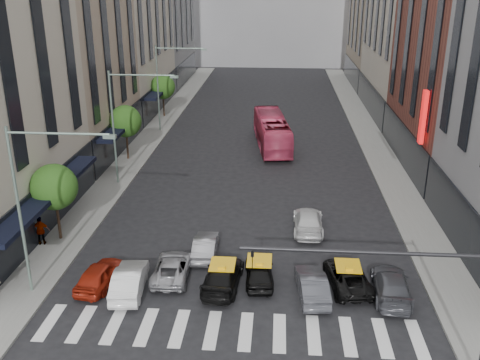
% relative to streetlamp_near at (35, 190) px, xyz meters
% --- Properties ---
extents(ground, '(160.00, 160.00, 0.00)m').
position_rel_streetlamp_near_xyz_m(ground, '(10.04, -4.00, -5.90)').
color(ground, black).
rests_on(ground, ground).
extents(sidewalk_left, '(3.00, 96.00, 0.15)m').
position_rel_streetlamp_near_xyz_m(sidewalk_left, '(-1.46, 26.00, -5.83)').
color(sidewalk_left, slate).
rests_on(sidewalk_left, ground).
extents(sidewalk_right, '(3.00, 96.00, 0.15)m').
position_rel_streetlamp_near_xyz_m(sidewalk_right, '(21.54, 26.00, -5.83)').
color(sidewalk_right, slate).
rests_on(sidewalk_right, ground).
extents(building_left_b, '(8.00, 16.00, 24.00)m').
position_rel_streetlamp_near_xyz_m(building_left_b, '(-6.96, 24.00, 6.10)').
color(building_left_b, tan).
rests_on(building_left_b, ground).
extents(building_right_b, '(8.00, 18.00, 26.00)m').
position_rel_streetlamp_near_xyz_m(building_right_b, '(27.04, 23.00, 7.10)').
color(building_right_b, brown).
rests_on(building_right_b, ground).
extents(tree_near, '(2.88, 2.88, 4.95)m').
position_rel_streetlamp_near_xyz_m(tree_near, '(-1.76, 6.00, -2.25)').
color(tree_near, black).
rests_on(tree_near, sidewalk_left).
extents(tree_mid, '(2.88, 2.88, 4.95)m').
position_rel_streetlamp_near_xyz_m(tree_mid, '(-1.76, 22.00, -2.25)').
color(tree_mid, black).
rests_on(tree_mid, sidewalk_left).
extents(tree_far, '(2.88, 2.88, 4.95)m').
position_rel_streetlamp_near_xyz_m(tree_far, '(-1.76, 38.00, -2.25)').
color(tree_far, black).
rests_on(tree_far, sidewalk_left).
extents(streetlamp_near, '(5.38, 0.25, 9.00)m').
position_rel_streetlamp_near_xyz_m(streetlamp_near, '(0.00, 0.00, 0.00)').
color(streetlamp_near, gray).
rests_on(streetlamp_near, sidewalk_left).
extents(streetlamp_mid, '(5.38, 0.25, 9.00)m').
position_rel_streetlamp_near_xyz_m(streetlamp_mid, '(0.00, 16.00, 0.00)').
color(streetlamp_mid, gray).
rests_on(streetlamp_mid, sidewalk_left).
extents(streetlamp_far, '(5.38, 0.25, 9.00)m').
position_rel_streetlamp_near_xyz_m(streetlamp_far, '(0.00, 32.00, 0.00)').
color(streetlamp_far, gray).
rests_on(streetlamp_far, sidewalk_left).
extents(traffic_signal, '(10.10, 0.20, 6.00)m').
position_rel_streetlamp_near_xyz_m(traffic_signal, '(17.74, -5.00, -1.43)').
color(traffic_signal, black).
rests_on(traffic_signal, ground).
extents(liberty_sign, '(0.30, 0.70, 4.00)m').
position_rel_streetlamp_near_xyz_m(liberty_sign, '(22.64, 16.00, 0.10)').
color(liberty_sign, red).
rests_on(liberty_sign, ground).
extents(car_red, '(2.06, 4.07, 1.33)m').
position_rel_streetlamp_near_xyz_m(car_red, '(2.47, 0.96, -5.24)').
color(car_red, maroon).
rests_on(car_red, ground).
extents(car_white_front, '(1.88, 4.39, 1.41)m').
position_rel_streetlamp_near_xyz_m(car_white_front, '(4.25, 0.47, -5.20)').
color(car_white_front, silver).
rests_on(car_white_front, ground).
extents(car_silver, '(2.07, 4.31, 1.19)m').
position_rel_streetlamp_near_xyz_m(car_silver, '(6.23, 2.16, -5.31)').
color(car_silver, '#9E9EA3').
rests_on(car_silver, ground).
extents(taxi_left, '(2.19, 4.71, 1.33)m').
position_rel_streetlamp_near_xyz_m(taxi_left, '(9.14, 1.37, -5.24)').
color(taxi_left, black).
rests_on(taxi_left, ground).
extents(taxi_center, '(1.80, 3.89, 1.29)m').
position_rel_streetlamp_near_xyz_m(taxi_center, '(11.09, 2.00, -5.26)').
color(taxi_center, black).
rests_on(taxi_center, ground).
extents(car_grey_mid, '(1.82, 4.19, 1.34)m').
position_rel_streetlamp_near_xyz_m(car_grey_mid, '(13.90, 0.78, -5.23)').
color(car_grey_mid, '#3D3E44').
rests_on(car_grey_mid, ground).
extents(taxi_right, '(2.60, 4.61, 1.21)m').
position_rel_streetlamp_near_xyz_m(taxi_right, '(15.87, 1.91, -5.30)').
color(taxi_right, black).
rests_on(taxi_right, ground).
extents(car_grey_curb, '(2.17, 4.67, 1.32)m').
position_rel_streetlamp_near_xyz_m(car_grey_curb, '(18.05, 1.07, -5.24)').
color(car_grey_curb, '#43454B').
rests_on(car_grey_curb, ground).
extents(car_row2_left, '(1.43, 3.87, 1.26)m').
position_rel_streetlamp_near_xyz_m(car_row2_left, '(7.75, 4.73, -5.27)').
color(car_row2_left, '#98989D').
rests_on(car_row2_left, ground).
extents(car_row2_right, '(1.97, 4.71, 1.36)m').
position_rel_streetlamp_near_xyz_m(car_row2_right, '(14.05, 8.58, -5.22)').
color(car_row2_right, silver).
rests_on(car_row2_right, ground).
extents(bus, '(4.10, 11.54, 3.15)m').
position_rel_streetlamp_near_xyz_m(bus, '(11.29, 27.13, -4.33)').
color(bus, '#C63A5C').
rests_on(bus, ground).
extents(pedestrian_far, '(1.16, 0.65, 1.86)m').
position_rel_streetlamp_near_xyz_m(pedestrian_far, '(-2.56, 5.10, -4.82)').
color(pedestrian_far, gray).
rests_on(pedestrian_far, sidewalk_left).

